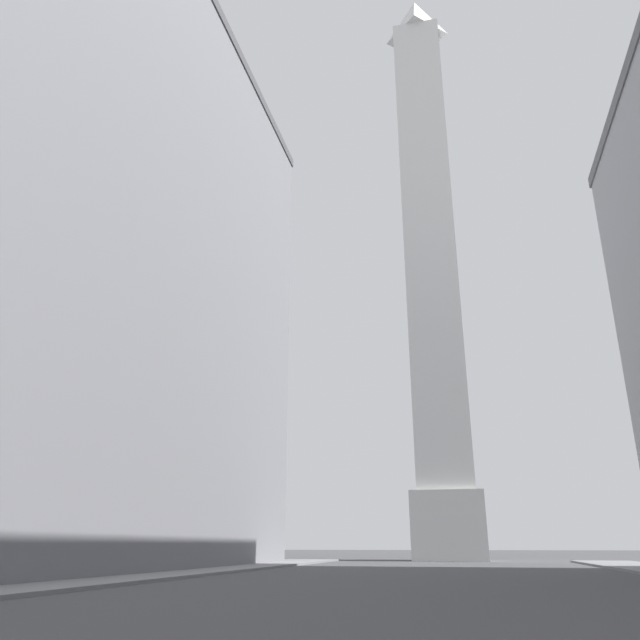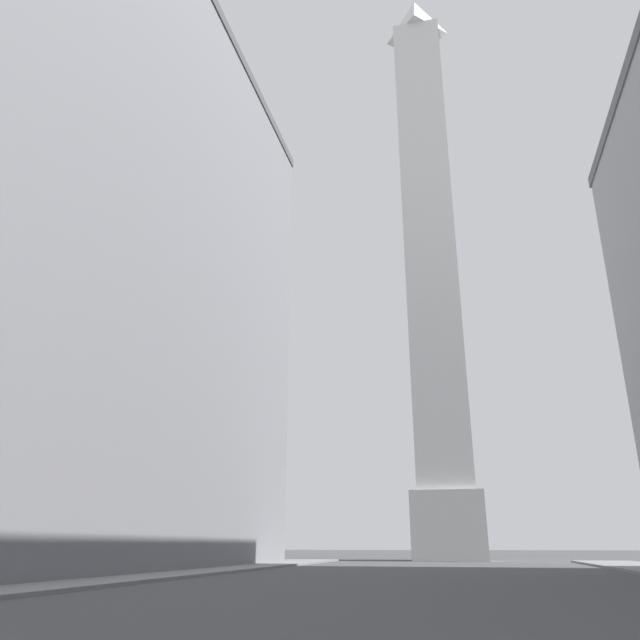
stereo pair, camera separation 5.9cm
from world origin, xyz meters
The scene contains 3 objects.
sidewalk_left centered at (-13.23, 23.13, 0.07)m, with size 5.00×77.11×0.15m, color slate.
building_left centered at (-24.89, 29.73, 20.74)m, with size 22.02×48.02×41.45m.
obelisk centered at (0.00, 64.26, 34.27)m, with size 7.18×7.18×71.71m.
Camera 1 is at (2.37, -2.70, 1.48)m, focal length 35.00 mm.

